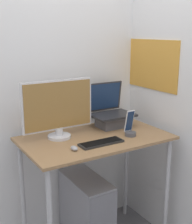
# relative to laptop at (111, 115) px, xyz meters

# --- Properties ---
(wall_back) EXTENTS (6.00, 0.05, 2.60)m
(wall_back) POSITION_rel_laptop_xyz_m (-0.23, 0.23, 0.31)
(wall_back) COLOR silver
(wall_back) RESTS_ON ground_plane
(wall_side_right) EXTENTS (0.06, 6.00, 2.60)m
(wall_side_right) POSITION_rel_laptop_xyz_m (0.36, -0.46, 0.31)
(wall_side_right) COLOR silver
(wall_side_right) RESTS_ON ground_plane
(desk) EXTENTS (1.03, 0.60, 0.91)m
(desk) POSITION_rel_laptop_xyz_m (-0.23, -0.16, -0.20)
(desk) COLOR #936D47
(desk) RESTS_ON ground_plane
(laptop) EXTENTS (0.32, 0.26, 0.33)m
(laptop) POSITION_rel_laptop_xyz_m (0.00, 0.00, 0.00)
(laptop) COLOR #4C4C51
(laptop) RESTS_ON desk
(monitor) EXTENTS (0.51, 0.16, 0.41)m
(monitor) POSITION_rel_laptop_xyz_m (-0.46, -0.04, 0.12)
(monitor) COLOR silver
(monitor) RESTS_ON desk
(keyboard) EXTENTS (0.30, 0.10, 0.02)m
(keyboard) POSITION_rel_laptop_xyz_m (-0.27, -0.30, -0.08)
(keyboard) COLOR black
(keyboard) RESTS_ON desk
(mouse) EXTENTS (0.04, 0.06, 0.03)m
(mouse) POSITION_rel_laptop_xyz_m (-0.48, -0.30, -0.07)
(mouse) COLOR #99999E
(mouse) RESTS_ON desk
(cell_phone) EXTENTS (0.08, 0.08, 0.18)m
(cell_phone) POSITION_rel_laptop_xyz_m (-0.01, -0.26, -0.04)
(cell_phone) COLOR #4C4C51
(cell_phone) RESTS_ON desk
(computer_tower) EXTENTS (0.23, 0.50, 0.55)m
(computer_tower) POSITION_rel_laptop_xyz_m (-0.26, -0.06, -0.72)
(computer_tower) COLOR gray
(computer_tower) RESTS_ON ground_plane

